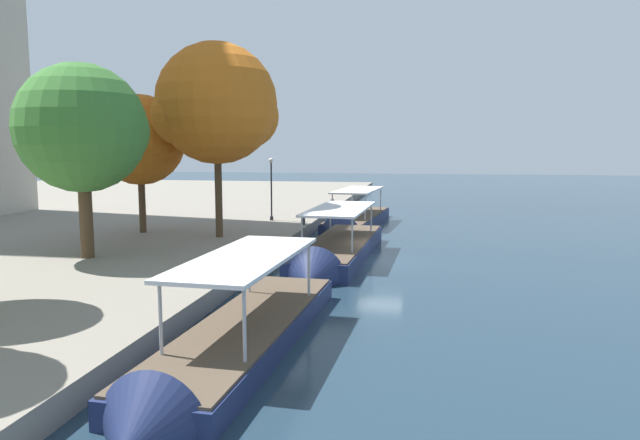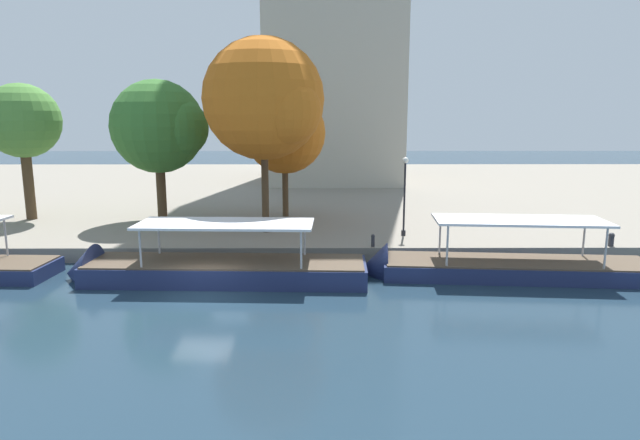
# 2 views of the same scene
# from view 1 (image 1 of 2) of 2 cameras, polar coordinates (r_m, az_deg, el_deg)

# --- Properties ---
(ground_plane) EXTENTS (220.00, 220.00, 0.00)m
(ground_plane) POSITION_cam_1_polar(r_m,az_deg,el_deg) (32.23, 5.95, -4.11)
(ground_plane) COLOR #1E3342
(tour_boat_0) EXTENTS (13.85, 3.49, 4.05)m
(tour_boat_0) POSITION_cam_1_polar(r_m,az_deg,el_deg) (17.92, -8.51, -12.31)
(tour_boat_0) COLOR navy
(tour_boat_0) RESTS_ON ground_plane
(tour_boat_1) EXTENTS (14.78, 3.80, 4.07)m
(tour_boat_1) POSITION_cam_1_polar(r_m,az_deg,el_deg) (32.01, 1.61, -3.38)
(tour_boat_1) COLOR navy
(tour_boat_1) RESTS_ON ground_plane
(tour_boat_2) EXTENTS (14.60, 4.31, 4.19)m
(tour_boat_2) POSITION_cam_1_polar(r_m,az_deg,el_deg) (46.09, 3.49, -0.28)
(tour_boat_2) COLOR navy
(tour_boat_2) RESTS_ON ground_plane
(mooring_bollard_0) EXTENTS (0.22, 0.22, 0.70)m
(mooring_bollard_0) POSITION_cam_1_polar(r_m,az_deg,el_deg) (40.92, -1.63, 0.03)
(mooring_bollard_0) COLOR #2D2D33
(mooring_bollard_0) RESTS_ON dock_promenade
(mooring_bollard_1) EXTENTS (0.33, 0.33, 0.77)m
(mooring_bollard_1) POSITION_cam_1_polar(r_m,az_deg,el_deg) (53.84, 1.23, 1.79)
(mooring_bollard_1) COLOR #2D2D33
(mooring_bollard_1) RESTS_ON dock_promenade
(lamp_post) EXTENTS (0.36, 0.36, 4.72)m
(lamp_post) POSITION_cam_1_polar(r_m,az_deg,el_deg) (43.47, -4.85, 3.53)
(lamp_post) COLOR black
(lamp_post) RESTS_ON dock_promenade
(tree_0) EXTENTS (5.77, 5.86, 8.86)m
(tree_0) POSITION_cam_1_polar(r_m,az_deg,el_deg) (38.52, -17.11, 7.74)
(tree_0) COLOR #4C3823
(tree_0) RESTS_ON dock_promenade
(tree_2) EXTENTS (7.29, 7.29, 11.76)m
(tree_2) POSITION_cam_1_polar(r_m,az_deg,el_deg) (35.83, -10.16, 11.03)
(tree_2) COLOR #4C3823
(tree_2) RESTS_ON dock_promenade
(tree_4) EXTENTS (6.70, 6.30, 9.58)m
(tree_4) POSITION_cam_1_polar(r_m,az_deg,el_deg) (30.83, -22.22, 8.45)
(tree_4) COLOR #4C3823
(tree_4) RESTS_ON dock_promenade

